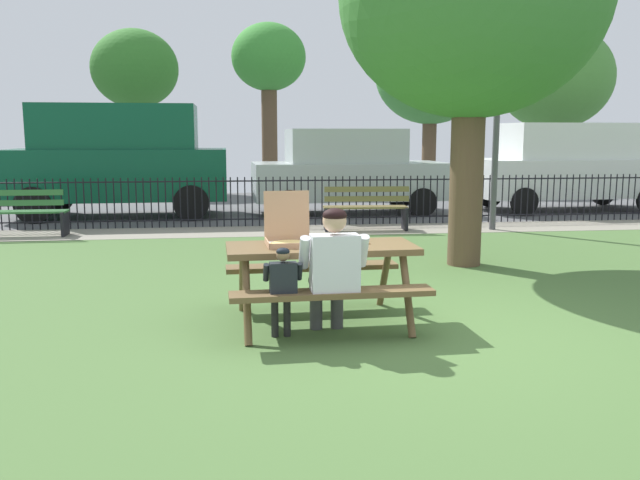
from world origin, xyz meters
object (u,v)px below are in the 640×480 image
Objects in this scene: parked_car_center at (569,165)px; adult_at_table at (333,267)px; pizza_box_open at (289,234)px; far_tree_midright at (431,74)px; pizza_slice_on_table at (357,245)px; picnic_table_foreground at (321,263)px; parked_car_far_left at (119,158)px; far_tree_midleft at (135,71)px; far_tree_right at (555,79)px; park_bench_left at (20,214)px; parked_car_left at (348,170)px; child_at_table at (282,285)px; far_tree_center at (269,62)px; park_bench_center at (366,209)px; lamp_post_walkway at (497,104)px.

adult_at_table is at bearing -126.87° from parked_car_center.
pizza_box_open is 0.09× the size of far_tree_midright.
pizza_slice_on_table is 11.26m from parked_car_center.
parked_car_far_left reaches higher than picnic_table_foreground.
far_tree_midleft is (-3.95, 15.86, 3.19)m from picnic_table_foreground.
pizza_box_open is 0.11× the size of parked_car_far_left.
picnic_table_foreground is 0.34× the size of far_tree_right.
park_bench_left is at bearing 128.96° from pizza_slice_on_table.
park_bench_left is at bearing -136.82° from far_tree_midright.
far_tree_right reaches higher than parked_car_center.
pizza_slice_on_table is at bearing -98.83° from parked_car_left.
child_at_table reaches higher than park_bench_left.
far_tree_midleft reaches higher than pizza_slice_on_table.
far_tree_center is at bearing 62.13° from parked_car_far_left.
parked_car_far_left reaches higher than parked_car_left.
adult_at_table is 8.15m from park_bench_left.
parked_car_center is at bearing -113.00° from far_tree_right.
parked_car_left reaches higher than park_bench_center.
far_tree_midright is at bearing 80.80° from lamp_post_walkway.
parked_car_center is at bearing 52.99° from pizza_slice_on_table.
parked_car_center is at bearing 51.46° from picnic_table_foreground.
child_at_table is 0.16× the size of far_tree_right.
far_tree_midleft is 0.93× the size of far_tree_midright.
far_tree_right is (10.36, 15.76, 2.84)m from pizza_box_open.
picnic_table_foreground is 0.40× the size of parked_car_center.
far_tree_center reaches higher than parked_car_center.
far_tree_midleft is (-11.07, 6.92, 2.69)m from parked_car_center.
adult_at_table is 0.22× the size of far_tree_right.
parked_car_left reaches higher than child_at_table.
parked_car_far_left is at bearing 112.50° from pizza_slice_on_table.
lamp_post_walkway is (4.38, 5.87, 1.51)m from pizza_box_open.
park_bench_center is 0.32× the size of far_tree_midleft.
park_bench_center is 0.29× the size of far_tree_midright.
park_bench_left is 0.29× the size of far_tree_right.
adult_at_table is 7.82m from lamp_post_walkway.
lamp_post_walkway is (8.75, -0.18, 1.96)m from park_bench_left.
parked_car_far_left reaches higher than parked_car_center.
far_tree_right reaches higher than park_bench_left.
adult_at_table reaches higher than child_at_table.
far_tree_midright is (6.09, 16.40, 3.28)m from child_at_table.
far_tree_right is (9.71, 15.91, 2.93)m from pizza_slice_on_table.
far_tree_midright is at bearing 67.33° from park_bench_center.
adult_at_table is 0.74× the size of park_bench_left.
far_tree_midright reaches higher than far_tree_right.
far_tree_right is at bearing 58.87° from lamp_post_walkway.
parked_car_far_left is 15.30m from far_tree_right.
adult_at_table is 0.22× the size of far_tree_center.
pizza_box_open is at bearing 161.93° from picnic_table_foreground.
parked_car_far_left is 7.38m from far_tree_midleft.
far_tree_midleft is at bearing 105.09° from pizza_slice_on_table.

